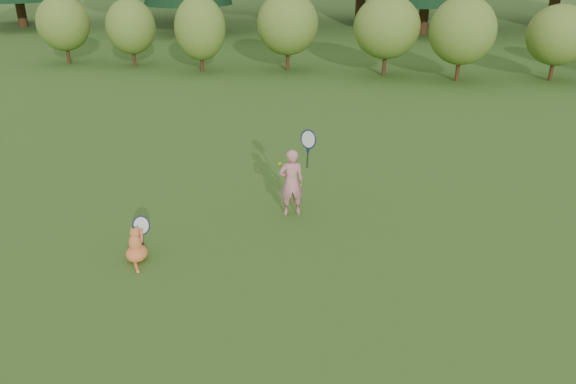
# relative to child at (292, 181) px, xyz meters

# --- Properties ---
(ground) EXTENTS (100.00, 100.00, 0.00)m
(ground) POSITION_rel_child_xyz_m (-0.17, -1.44, -0.62)
(ground) COLOR #2C5919
(ground) RESTS_ON ground
(shrub_row) EXTENTS (28.00, 3.00, 2.80)m
(shrub_row) POSITION_rel_child_xyz_m (-0.17, 11.56, 0.78)
(shrub_row) COLOR #587223
(shrub_row) RESTS_ON ground
(child) EXTENTS (0.68, 0.43, 1.76)m
(child) POSITION_rel_child_xyz_m (0.00, 0.00, 0.00)
(child) COLOR #D17D82
(child) RESTS_ON ground
(cat) EXTENTS (0.40, 0.74, 0.72)m
(cat) POSITION_rel_child_xyz_m (-2.04, -1.84, -0.35)
(cat) COLOR #D85E29
(cat) RESTS_ON ground
(tennis_ball) EXTENTS (0.08, 0.08, 0.08)m
(tennis_ball) POSITION_rel_child_xyz_m (-0.25, 0.30, 0.17)
(tennis_ball) COLOR #BBC517
(tennis_ball) RESTS_ON ground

